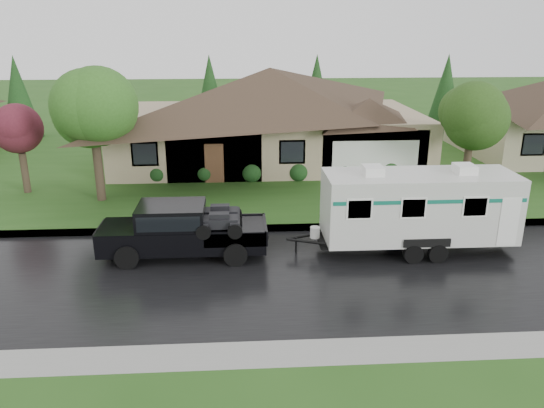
% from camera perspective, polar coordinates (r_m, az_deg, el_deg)
% --- Properties ---
extents(ground, '(140.00, 140.00, 0.00)m').
position_cam_1_polar(ground, '(20.08, -3.62, -5.20)').
color(ground, '#265119').
rests_on(ground, ground).
extents(road, '(140.00, 8.00, 0.01)m').
position_cam_1_polar(road, '(18.27, -3.60, -7.71)').
color(road, black).
rests_on(road, ground).
extents(curb, '(140.00, 0.50, 0.15)m').
position_cam_1_polar(curb, '(22.13, -3.64, -2.68)').
color(curb, gray).
rests_on(curb, ground).
extents(lawn, '(140.00, 26.00, 0.15)m').
position_cam_1_polar(lawn, '(34.33, -3.68, 5.05)').
color(lawn, '#265119').
rests_on(lawn, ground).
extents(house_main, '(19.44, 10.80, 6.90)m').
position_cam_1_polar(house_main, '(32.60, 0.29, 10.66)').
color(house_main, tan).
rests_on(house_main, lawn).
extents(tree_left_green, '(3.73, 3.73, 6.18)m').
position_cam_1_polar(tree_left_green, '(25.88, -18.77, 9.51)').
color(tree_left_green, '#382B1E').
rests_on(tree_left_green, lawn).
extents(tree_red, '(2.76, 2.76, 4.57)m').
position_cam_1_polar(tree_red, '(28.71, -25.62, 7.21)').
color(tree_red, '#382B1E').
rests_on(tree_red, lawn).
extents(tree_right_green, '(3.19, 3.19, 5.28)m').
position_cam_1_polar(tree_right_green, '(27.99, 20.75, 8.61)').
color(tree_right_green, '#382B1E').
rests_on(tree_right_green, lawn).
extents(shrub_row, '(13.60, 1.00, 1.00)m').
position_cam_1_polar(shrub_row, '(28.72, 0.31, 3.58)').
color(shrub_row, '#143814').
rests_on(shrub_row, lawn).
extents(pickup_truck, '(5.99, 2.28, 2.00)m').
position_cam_1_polar(pickup_truck, '(19.65, -9.84, -2.62)').
color(pickup_truck, black).
rests_on(pickup_truck, ground).
extents(travel_trailer, '(7.39, 2.59, 3.31)m').
position_cam_1_polar(travel_trailer, '(20.38, 15.47, -0.20)').
color(travel_trailer, silver).
rests_on(travel_trailer, ground).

